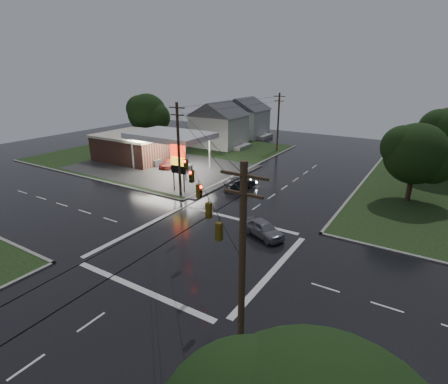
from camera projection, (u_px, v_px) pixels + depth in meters
The scene contains 15 objects.
ground at pixel (198, 248), 29.94m from camera, with size 120.00×120.00×0.00m, color black.
grass_nw at pixel (166, 153), 63.70m from camera, with size 36.00×36.00×0.08m, color black.
gas_station at pixel (142, 145), 57.66m from camera, with size 26.20×18.00×5.60m.
pylon_sign at pixel (178, 160), 42.24m from camera, with size 2.00×0.35×6.00m.
utility_pole_nw at pixel (179, 149), 40.37m from camera, with size 2.20×0.32×11.00m.
utility_pole_se at pixel (242, 275), 15.69m from camera, with size 2.20×0.32×11.00m.
utility_pole_n at pixel (278, 121), 63.25m from camera, with size 2.20×0.32×10.50m.
traffic_signals at pixel (196, 175), 27.75m from camera, with size 26.87×26.87×1.47m.
house_near at pixel (219, 124), 67.72m from camera, with size 11.05×8.48×8.60m.
house_far at pixel (244, 117), 77.82m from camera, with size 11.05×8.48×8.60m.
tree_nw_behind at pixel (148, 113), 68.76m from camera, with size 8.93×7.60×10.00m.
tree_ne_near at pixel (417, 154), 38.62m from camera, with size 7.99×6.80×8.98m.
car_north at pixel (240, 184), 44.42m from camera, with size 1.46×4.19×1.38m, color black.
car_crossing at pixel (263, 228), 31.76m from camera, with size 1.79×4.45×1.52m, color slate.
car_pump at pixel (171, 163), 54.19m from camera, with size 2.05×5.04×1.46m, color maroon.
Camera 1 is at (15.99, -21.42, 14.47)m, focal length 28.00 mm.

